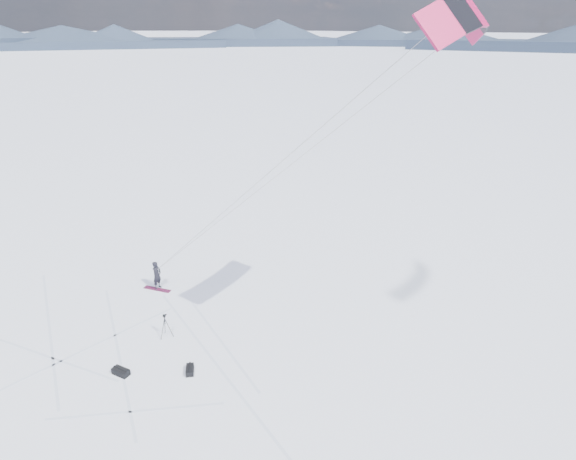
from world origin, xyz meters
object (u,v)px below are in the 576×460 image
Objects in this scene: snowboard at (157,289)px; gear_bag_a at (121,372)px; gear_bag_b at (190,370)px; tripod at (165,322)px; snowkiter at (159,288)px.

gear_bag_a is at bearing -69.09° from snowboard.
gear_bag_b reaches higher than snowboard.
snowboard is 7.60m from gear_bag_b.
gear_bag_b is (2.78, -1.22, -0.64)m from tripod.
gear_bag_a is at bearing -157.94° from snowkiter.
snowkiter is 1.02× the size of snowboard.
snowboard is 7.07m from gear_bag_a.
snowboard is (0.05, -0.14, 0.02)m from snowkiter.
gear_bag_a reaches higher than gear_bag_b.
tripod is at bearing -156.32° from gear_bag_b.
snowkiter is 2.35× the size of gear_bag_b.
snowkiter is 7.72m from gear_bag_b.
snowkiter reaches higher than snowboard.
gear_bag_b is at bearing -135.92° from snowkiter.
snowkiter reaches higher than gear_bag_b.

